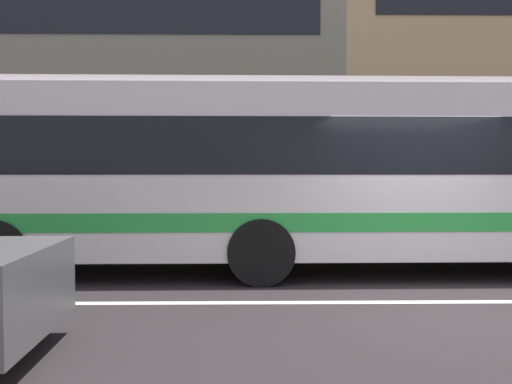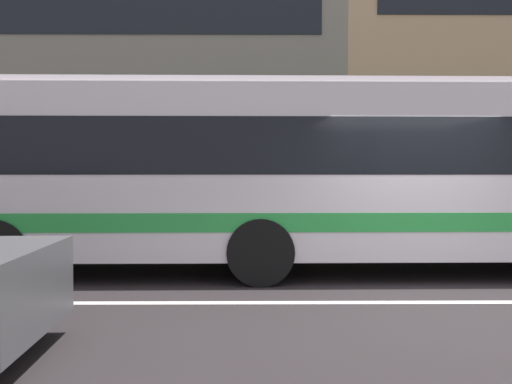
% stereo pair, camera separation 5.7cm
% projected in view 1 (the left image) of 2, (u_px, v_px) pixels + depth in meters
% --- Properties ---
extents(ground_plane, '(160.00, 160.00, 0.00)m').
position_uv_depth(ground_plane, '(438.00, 302.00, 6.89)').
color(ground_plane, '#2A2526').
extents(lane_centre_line, '(60.00, 0.16, 0.01)m').
position_uv_depth(lane_centre_line, '(438.00, 302.00, 6.89)').
color(lane_centre_line, silver).
rests_on(lane_centre_line, ground_plane).
extents(hedge_row_far, '(21.24, 1.10, 1.06)m').
position_uv_depth(hedge_row_far, '(399.00, 220.00, 12.52)').
color(hedge_row_far, '#29541F').
rests_on(hedge_row_far, ground_plane).
extents(apartment_block_left, '(19.75, 11.36, 11.94)m').
position_uv_depth(apartment_block_left, '(75.00, 64.00, 21.33)').
color(apartment_block_left, gray).
rests_on(apartment_block_left, ground_plane).
extents(transit_bus, '(11.11, 2.67, 3.11)m').
position_uv_depth(transit_bus, '(299.00, 170.00, 8.97)').
color(transit_bus, silver).
rests_on(transit_bus, ground_plane).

